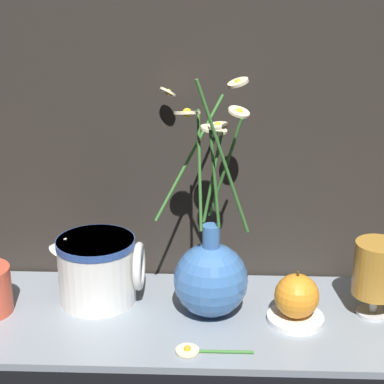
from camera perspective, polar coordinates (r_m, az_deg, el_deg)
The scene contains 8 objects.
ground_plane at distance 1.09m, azimuth -0.70°, elevation -11.42°, with size 6.00×6.00×0.00m, color black.
shelf at distance 1.09m, azimuth -0.70°, elevation -11.15°, with size 0.82×0.29×0.01m.
vase_with_flowers at distance 1.06m, azimuth 1.67°, elevation -7.32°, with size 0.16×0.23×0.41m.
ceramic_pitcher at distance 1.11m, azimuth -8.36°, elevation -6.62°, with size 0.16×0.13×0.13m.
tea_glass at distance 1.09m, azimuth 16.12°, elevation -6.71°, with size 0.08×0.08×0.13m.
saucer_plate at distance 1.08m, azimuth 9.17°, elevation -11.02°, with size 0.09×0.09×0.01m.
orange_fruit at distance 1.06m, azimuth 9.29°, elevation -9.11°, with size 0.07×0.07×0.08m.
loose_daisy at distance 0.99m, azimuth 0.41°, elevation -13.92°, with size 0.12×0.04×0.01m.
Camera 1 is at (0.05, -0.93, 0.57)m, focal length 60.00 mm.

